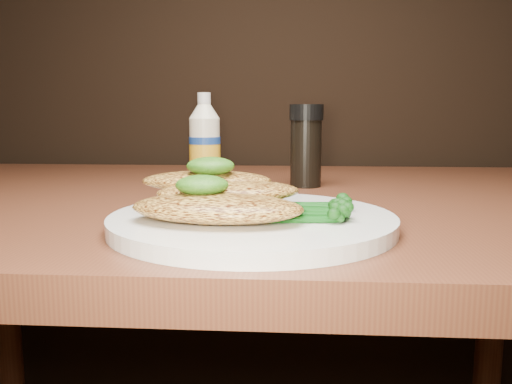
{
  "coord_description": "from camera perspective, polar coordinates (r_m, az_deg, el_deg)",
  "views": [
    {
      "loc": [
        0.11,
        0.28,
        0.87
      ],
      "look_at": [
        0.08,
        0.81,
        0.79
      ],
      "focal_mm": 36.89,
      "sensor_mm": 36.0,
      "label": 1
    }
  ],
  "objects": [
    {
      "name": "chicken_front",
      "position": [
        0.51,
        -4.26,
        -1.74
      ],
      "size": [
        0.18,
        0.1,
        0.03
      ],
      "primitive_type": "ellipsoid",
      "rotation": [
        0.0,
        0.0,
        -0.09
      ],
      "color": "gold",
      "rests_on": "plate"
    },
    {
      "name": "plate",
      "position": [
        0.54,
        -0.4,
        -3.22
      ],
      "size": [
        0.29,
        0.29,
        0.02
      ],
      "primitive_type": "cylinder",
      "color": "white",
      "rests_on": "dining_table"
    },
    {
      "name": "broccolini_bundle",
      "position": [
        0.53,
        4.45,
        -1.41
      ],
      "size": [
        0.18,
        0.15,
        0.02
      ],
      "primitive_type": null,
      "rotation": [
        0.0,
        0.0,
        -0.31
      ],
      "color": "#104D13",
      "rests_on": "plate"
    },
    {
      "name": "pesto_back",
      "position": [
        0.57,
        -4.95,
        2.83
      ],
      "size": [
        0.05,
        0.05,
        0.02
      ],
      "primitive_type": "ellipsoid",
      "rotation": [
        0.0,
        0.0,
        -0.02
      ],
      "color": "#0E3608",
      "rests_on": "chicken_back"
    },
    {
      "name": "chicken_back",
      "position": [
        0.59,
        -5.36,
        1.21
      ],
      "size": [
        0.15,
        0.08,
        0.02
      ],
      "primitive_type": "ellipsoid",
      "rotation": [
        0.0,
        0.0,
        0.06
      ],
      "color": "gold",
      "rests_on": "plate"
    },
    {
      "name": "pesto_front",
      "position": [
        0.52,
        -5.87,
        0.77
      ],
      "size": [
        0.05,
        0.05,
        0.02
      ],
      "primitive_type": "ellipsoid",
      "rotation": [
        0.0,
        0.0,
        0.03
      ],
      "color": "#0E3608",
      "rests_on": "chicken_front"
    },
    {
      "name": "chicken_mid",
      "position": [
        0.56,
        -2.95,
        0.01
      ],
      "size": [
        0.17,
        0.11,
        0.02
      ],
      "primitive_type": "ellipsoid",
      "rotation": [
        0.0,
        0.0,
        0.24
      ],
      "color": "gold",
      "rests_on": "plate"
    },
    {
      "name": "pepper_grinder",
      "position": [
        0.85,
        5.44,
        5.0
      ],
      "size": [
        0.06,
        0.06,
        0.13
      ],
      "primitive_type": null,
      "rotation": [
        0.0,
        0.0,
        -0.08
      ],
      "color": "black",
      "rests_on": "dining_table"
    },
    {
      "name": "mayo_bottle",
      "position": [
        0.91,
        -5.59,
        5.9
      ],
      "size": [
        0.06,
        0.06,
        0.15
      ],
      "primitive_type": null,
      "rotation": [
        0.0,
        0.0,
        0.18
      ],
      "color": "white",
      "rests_on": "dining_table"
    }
  ]
}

